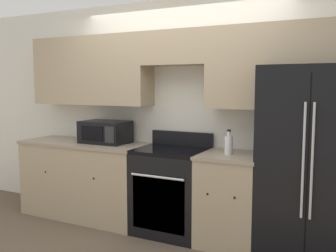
{
  "coord_description": "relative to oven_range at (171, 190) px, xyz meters",
  "views": [
    {
      "loc": [
        1.79,
        -3.3,
        1.62
      ],
      "look_at": [
        -0.0,
        0.31,
        1.18
      ],
      "focal_mm": 40.0,
      "sensor_mm": 36.0,
      "label": 1
    }
  ],
  "objects": [
    {
      "name": "lower_cabinets_left",
      "position": [
        -1.17,
        0.0,
        -0.0
      ],
      "size": [
        1.62,
        0.64,
        0.93
      ],
      "color": "tan",
      "rests_on": "ground_plane"
    },
    {
      "name": "oven_range",
      "position": [
        0.0,
        0.0,
        0.0
      ],
      "size": [
        0.75,
        0.65,
        1.09
      ],
      "color": "black",
      "rests_on": "ground_plane"
    },
    {
      "name": "lower_cabinets_right",
      "position": [
        0.67,
        0.0,
        -0.0
      ],
      "size": [
        0.62,
        0.64,
        0.93
      ],
      "color": "tan",
      "rests_on": "ground_plane"
    },
    {
      "name": "bottle",
      "position": [
        0.65,
        -0.01,
        0.56
      ],
      "size": [
        0.08,
        0.08,
        0.25
      ],
      "color": "silver",
      "rests_on": "lower_cabinets_right"
    },
    {
      "name": "wall_back",
      "position": [
        -0.04,
        0.27,
        1.05
      ],
      "size": [
        8.0,
        0.39,
        2.6
      ],
      "color": "silver",
      "rests_on": "ground_plane"
    },
    {
      "name": "ground_plane",
      "position": [
        -0.04,
        -0.31,
        -0.47
      ],
      "size": [
        12.0,
        12.0,
        0.0
      ],
      "primitive_type": "plane",
      "color": "brown"
    },
    {
      "name": "microwave",
      "position": [
        -0.9,
        0.05,
        0.59
      ],
      "size": [
        0.56,
        0.39,
        0.26
      ],
      "color": "black",
      "rests_on": "lower_cabinets_left"
    },
    {
      "name": "refrigerator",
      "position": [
        1.43,
        0.07,
        0.43
      ],
      "size": [
        0.93,
        0.79,
        1.8
      ],
      "color": "black",
      "rests_on": "ground_plane"
    }
  ]
}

